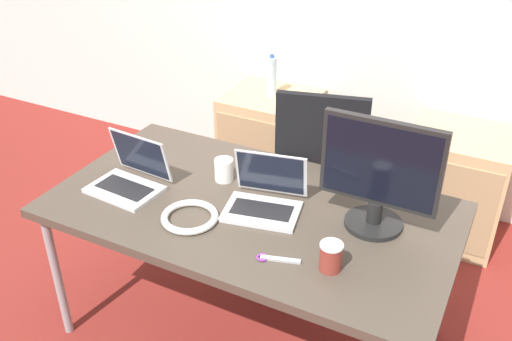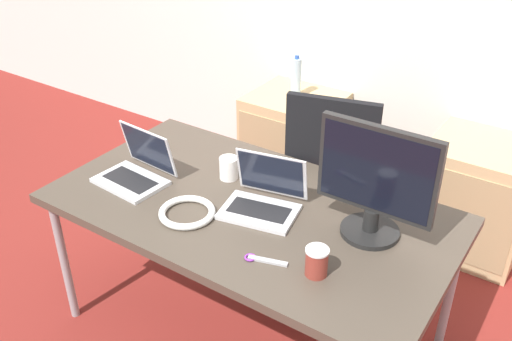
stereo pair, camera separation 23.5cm
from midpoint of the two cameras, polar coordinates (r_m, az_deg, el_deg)
name	(u,v)px [view 1 (the left image)]	position (r m, az deg, el deg)	size (l,w,h in m)	color
ground_plane	(252,330)	(2.87, -2.87, -15.77)	(14.00, 14.00, 0.00)	maroon
desk	(251,215)	(2.42, -3.28, -4.53)	(1.70, 0.92, 0.73)	#473D33
office_chair	(321,195)	(3.11, 4.36, -2.50)	(0.58, 0.62, 1.05)	#232326
cabinet_left	(271,142)	(3.75, -0.33, 2.86)	(0.56, 0.51, 0.66)	tan
cabinet_right	(454,185)	(3.44, 17.36, -1.43)	(0.56, 0.51, 0.66)	tan
water_bottle	(272,76)	(3.57, -0.33, 9.35)	(0.06, 0.06, 0.27)	silver
laptop_left	(130,178)	(2.58, -15.05, -0.76)	(0.32, 0.28, 0.23)	silver
laptop_right	(265,198)	(2.36, -1.95, -2.89)	(0.34, 0.32, 0.23)	silver
monitor	(379,176)	(2.18, 9.25, -0.61)	(0.46, 0.23, 0.46)	black
coffee_cup_white	(224,170)	(2.56, -5.86, 0.00)	(0.08, 0.08, 0.10)	white
coffee_cup_brown	(331,257)	(2.04, 4.21, -8.70)	(0.08, 0.08, 0.11)	maroon
cable_coil	(190,217)	(2.34, -9.53, -4.69)	(0.23, 0.23, 0.03)	white
scissors	(274,259)	(2.11, -1.38, -8.94)	(0.17, 0.08, 0.01)	#B2B2B7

